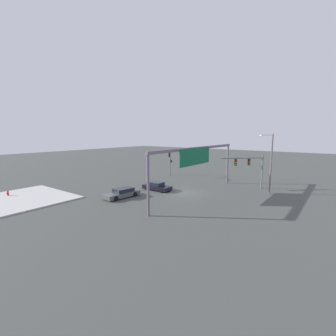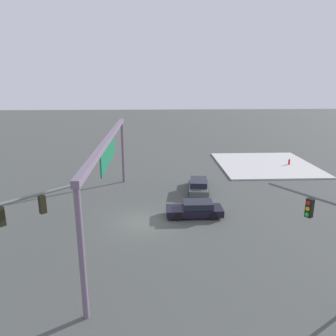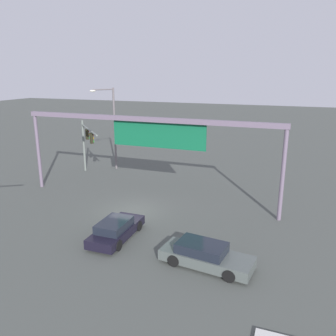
# 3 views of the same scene
# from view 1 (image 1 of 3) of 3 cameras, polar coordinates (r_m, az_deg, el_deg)

# --- Properties ---
(ground_plane) EXTENTS (177.09, 177.09, 0.00)m
(ground_plane) POSITION_cam_1_polar(r_m,az_deg,el_deg) (33.38, 3.69, -6.00)
(ground_plane) COLOR #454945
(sidewalk_corner) EXTENTS (12.10, 11.36, 0.15)m
(sidewalk_corner) POSITION_cam_1_polar(r_m,az_deg,el_deg) (35.10, -33.06, -6.52)
(sidewalk_corner) COLOR #BCBCB8
(sidewalk_corner) RESTS_ON ground
(traffic_signal_near_corner) EXTENTS (4.69, 4.81, 5.10)m
(traffic_signal_near_corner) POSITION_cam_1_polar(r_m,az_deg,el_deg) (37.06, 19.23, 0.68)
(traffic_signal_near_corner) COLOR slate
(traffic_signal_near_corner) RESTS_ON ground
(traffic_signal_opposite_side) EXTENTS (4.40, 2.72, 5.31)m
(traffic_signal_opposite_side) POSITION_cam_1_polar(r_m,az_deg,el_deg) (45.26, 0.45, 2.43)
(traffic_signal_opposite_side) COLOR #5B625F
(traffic_signal_opposite_side) RESTS_ON ground
(streetlamp_curved_arm) EXTENTS (1.54, 2.25, 8.20)m
(streetlamp_curved_arm) POSITION_cam_1_polar(r_m,az_deg,el_deg) (35.11, 23.27, 1.95)
(streetlamp_curved_arm) COLOR #625B5E
(streetlamp_curved_arm) RESTS_ON ground
(overhead_sign_gantry) EXTENTS (20.22, 0.43, 6.53)m
(overhead_sign_gantry) POSITION_cam_1_polar(r_m,az_deg,el_deg) (31.03, 7.09, 3.01)
(overhead_sign_gantry) COLOR slate
(overhead_sign_gantry) RESTS_ON ground
(sedan_car_approaching) EXTENTS (1.86, 4.36, 1.21)m
(sedan_car_approaching) POSITION_cam_1_polar(r_m,az_deg,el_deg) (34.82, -2.76, -4.41)
(sedan_car_approaching) COLOR black
(sedan_car_approaching) RESTS_ON ground
(sedan_car_waiting_far) EXTENTS (4.94, 2.35, 1.21)m
(sedan_car_waiting_far) POSITION_cam_1_polar(r_m,az_deg,el_deg) (31.46, -10.93, -5.95)
(sedan_car_waiting_far) COLOR #48504D
(sedan_car_waiting_far) RESTS_ON ground
(fire_hydrant_on_curb) EXTENTS (0.33, 0.22, 0.71)m
(fire_hydrant_on_curb) POSITION_cam_1_polar(r_m,az_deg,el_deg) (37.72, -34.09, -5.01)
(fire_hydrant_on_curb) COLOR red
(fire_hydrant_on_curb) RESTS_ON sidewalk_corner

